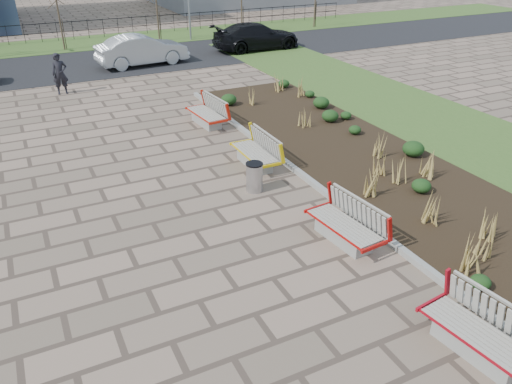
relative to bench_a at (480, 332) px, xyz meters
name	(u,v)px	position (x,y,z in m)	size (l,w,h in m)	color
ground	(255,314)	(-3.00, 2.60, -0.50)	(120.00, 120.00, 0.00)	#7F6757
planting_bed	(361,159)	(3.25, 7.60, -0.45)	(4.50, 18.00, 0.10)	black
planting_curb	(298,172)	(0.92, 7.60, -0.42)	(0.16, 18.00, 0.15)	gray
grass_verge_near	(468,136)	(8.00, 7.60, -0.48)	(5.00, 38.00, 0.04)	#33511E
grass_verge_far	(62,45)	(-3.00, 30.60, -0.48)	(80.00, 5.00, 0.04)	#33511E
road	(76,66)	(-3.00, 24.60, -0.49)	(80.00, 7.00, 0.02)	black
bench_a	(480,332)	(0.00, 0.00, 0.00)	(0.90, 2.10, 1.00)	#A50B18
bench_b	(344,223)	(0.00, 3.98, 0.00)	(0.90, 2.10, 1.00)	#B30E0B
bench_c	(254,151)	(0.00, 8.75, 0.00)	(0.90, 2.10, 1.00)	yellow
bench_d	(206,112)	(0.00, 12.90, 0.00)	(0.90, 2.10, 1.00)	red
litter_bin	(254,177)	(-0.75, 7.23, -0.08)	(0.47, 0.47, 0.83)	#B2B2B7
pedestrian	(60,74)	(-4.33, 19.52, 0.41)	(0.66, 0.43, 1.81)	black
car_silver	(142,50)	(0.32, 23.15, 0.32)	(1.69, 4.85, 1.60)	#A3A6AB
car_black	(256,36)	(7.60, 23.96, 0.31)	(2.20, 5.42, 1.57)	black
tree_c	(59,15)	(-3.00, 29.10, 1.54)	(1.40, 1.40, 4.00)	#4C3D2D
tree_d	(157,9)	(3.00, 29.10, 1.54)	(1.40, 1.40, 4.00)	#4C3D2D
tree_e	(242,3)	(9.00, 29.10, 1.54)	(1.40, 1.40, 4.00)	#4C3D2D
railing_fence	(57,31)	(-3.00, 32.10, 0.14)	(44.00, 0.10, 1.20)	black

